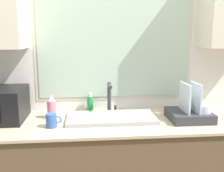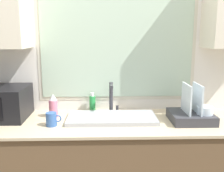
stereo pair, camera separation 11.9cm
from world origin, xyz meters
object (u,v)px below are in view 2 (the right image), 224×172
at_px(dish_rack, 192,114).
at_px(faucet, 112,96).
at_px(mug_near_sink, 52,119).
at_px(spray_bottle, 53,106).
at_px(soap_bottle, 92,103).

bearing_deg(dish_rack, faucet, 158.60).
height_order(faucet, mug_near_sink, faucet).
xyz_separation_m(spray_bottle, mug_near_sink, (0.02, -0.21, -0.04)).
xyz_separation_m(spray_bottle, soap_bottle, (0.31, 0.15, -0.02)).
distance_m(soap_bottle, mug_near_sink, 0.46).
distance_m(faucet, dish_rack, 0.66).
xyz_separation_m(dish_rack, spray_bottle, (-1.08, 0.14, 0.03)).
xyz_separation_m(faucet, soap_bottle, (-0.16, 0.05, -0.08)).
relative_size(dish_rack, spray_bottle, 1.66).
bearing_deg(faucet, dish_rack, -21.40).
bearing_deg(dish_rack, soap_bottle, 159.26).
height_order(faucet, spray_bottle, faucet).
relative_size(dish_rack, soap_bottle, 1.92).
height_order(faucet, soap_bottle, faucet).
height_order(faucet, dish_rack, dish_rack).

